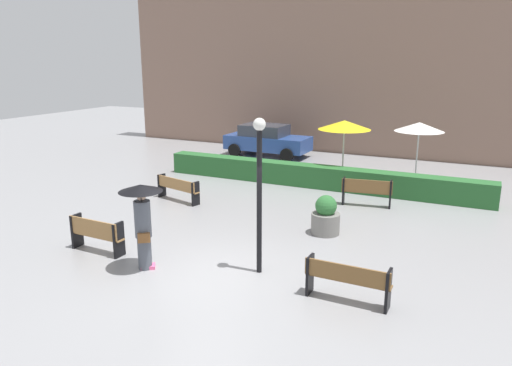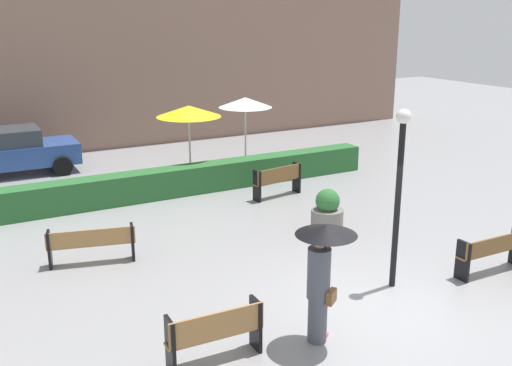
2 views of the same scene
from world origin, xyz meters
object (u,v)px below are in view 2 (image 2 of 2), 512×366
Objects in this scene: patio_umbrella_yellow at (189,111)px; bench_near_right at (493,250)px; patio_umbrella_white at (245,103)px; lamp_post at (399,180)px; parked_car at (10,151)px; bench_near_left at (215,332)px; bench_far_left at (91,243)px; pedestrian_with_umbrella at (322,267)px; planter_pot at (327,214)px; bench_back_row at (278,179)px.

bench_near_right is at bearing -73.52° from patio_umbrella_yellow.
patio_umbrella_yellow reaches higher than patio_umbrella_white.
parked_car is (-5.55, 12.62, -1.40)m from lamp_post.
bench_far_left is at bearing 99.33° from bench_near_left.
pedestrian_with_umbrella is 2.81m from lamp_post.
bench_near_left is 0.76× the size of pedestrian_with_umbrella.
planter_pot is (3.06, 4.12, -0.86)m from pedestrian_with_umbrella.
patio_umbrella_white is at bearing 78.53° from planter_pot.
pedestrian_with_umbrella is at bearing -115.83° from bench_back_row.
pedestrian_with_umbrella is (-4.68, -0.48, 0.84)m from bench_near_right.
patio_umbrella_yellow is at bearing -36.29° from parked_car.
bench_far_left is at bearing -138.59° from patio_umbrella_white.
patio_umbrella_yellow is 1.03× the size of patio_umbrella_white.
planter_pot is 0.31× the size of lamp_post.
bench_back_row is at bearing 82.13° from planter_pot.
bench_near_left reaches higher than bench_far_left.
bench_near_left is at bearing -141.60° from planter_pot.
bench_back_row is 0.69× the size of patio_umbrella_white.
pedestrian_with_umbrella is at bearing -126.63° from planter_pot.
planter_pot is at bearing -8.81° from bench_far_left.
patio_umbrella_white is at bearing 60.12° from bench_near_left.
bench_back_row reaches higher than bench_far_left.
planter_pot is at bearing 79.15° from lamp_post.
bench_near_left is at bearing -80.67° from bench_far_left.
lamp_post is (-2.21, 0.54, 1.70)m from bench_near_right.
patio_umbrella_white is (2.03, 10.17, 0.01)m from lamp_post.
bench_back_row is at bearing -59.84° from patio_umbrella_yellow.
patio_umbrella_yellow is at bearing -155.76° from patio_umbrella_white.
planter_pot is at bearing -101.47° from patio_umbrella_white.
pedestrian_with_umbrella is 0.84× the size of patio_umbrella_yellow.
patio_umbrella_yellow reaches higher than bench_near_right.
planter_pot is 6.27m from patio_umbrella_yellow.
pedestrian_with_umbrella reaches higher than parked_car.
pedestrian_with_umbrella reaches higher than planter_pot.
planter_pot is 0.26× the size of parked_car.
bench_near_right is at bearing 1.67° from bench_near_left.
parked_car is at bearing 102.73° from pedestrian_with_umbrella.
patio_umbrella_white is (2.63, 1.18, -0.07)m from patio_umbrella_yellow.
bench_back_row is 0.39× the size of parked_car.
bench_far_left is 8.51m from bench_near_right.
lamp_post is (4.23, 0.73, 1.70)m from bench_near_left.
patio_umbrella_yellow is (-0.60, 8.98, 0.07)m from lamp_post.
lamp_post is at bearing 166.35° from bench_near_right.
bench_far_left is 0.76× the size of patio_umbrella_yellow.
pedestrian_with_umbrella is at bearing -174.09° from bench_near_right.
patio_umbrella_yellow is at bearing 69.50° from bench_near_left.
patio_umbrella_white is at bearing 68.10° from pedestrian_with_umbrella.
parked_car reaches higher than planter_pot.
planter_pot is at bearing 114.01° from bench_near_right.
pedestrian_with_umbrella reaches higher than bench_near_right.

